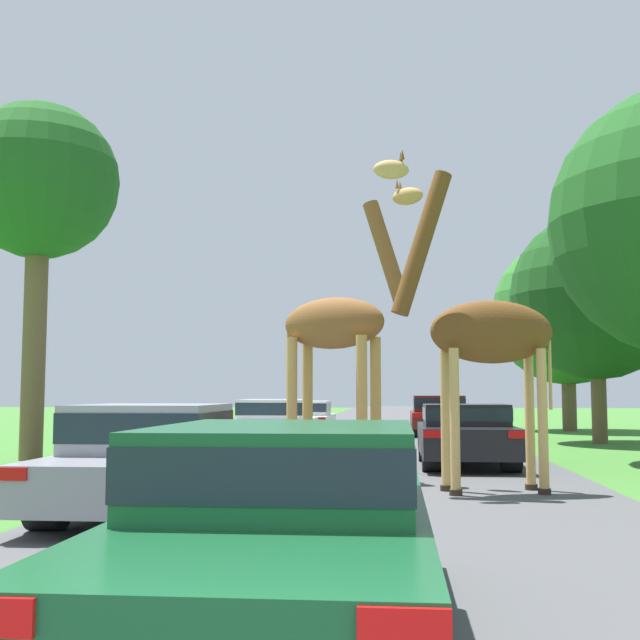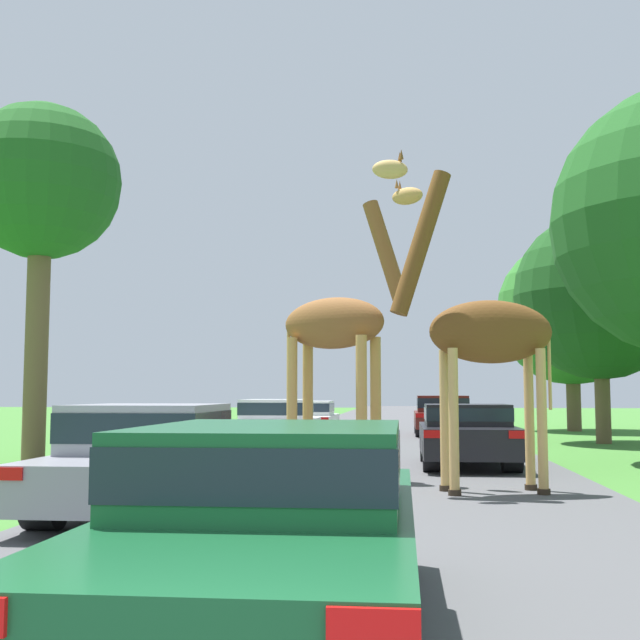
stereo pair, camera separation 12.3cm
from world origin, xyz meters
TOP-DOWN VIEW (x-y plane):
  - road at (0.00, 30.00)m, footprint 7.64×120.00m
  - giraffe_near_road at (-0.54, 12.86)m, footprint 2.67×1.48m
  - giraffe_companion at (1.79, 11.25)m, footprint 2.84×1.00m
  - car_lead_maroon at (-0.22, 3.73)m, footprint 1.71×4.65m
  - car_queue_right at (-2.72, 19.67)m, footprint 1.88×4.35m
  - car_queue_left at (1.97, 27.80)m, footprint 1.96×4.09m
  - car_far_ahead at (-2.64, 8.70)m, footprint 1.89×4.29m
  - car_verge_right at (-2.57, 25.19)m, footprint 1.78×4.17m
  - car_rear_follower at (1.88, 15.63)m, footprint 1.87×3.97m
  - tree_left_edge at (6.53, 23.59)m, footprint 5.13×5.13m
  - tree_centre_back at (-7.73, 16.22)m, footprint 3.63×3.63m
  - tree_far_right at (7.30, 31.46)m, footprint 5.86×5.86m

SIDE VIEW (x-z plane):
  - road at x=0.00m, z-range 0.00..0.00m
  - car_verge_right at x=-2.57m, z-range 0.05..1.29m
  - car_rear_follower at x=1.88m, z-range 0.05..1.32m
  - car_lead_maroon at x=-0.22m, z-range 0.06..1.37m
  - car_queue_right at x=-2.72m, z-range 0.05..1.39m
  - car_far_ahead at x=-2.64m, z-range 0.04..1.41m
  - car_queue_left at x=1.97m, z-range 0.05..1.46m
  - giraffe_companion at x=1.79m, z-range -0.16..5.13m
  - giraffe_near_road at x=-0.54m, z-range -0.05..5.14m
  - tree_left_edge at x=6.53m, z-range 0.94..7.96m
  - tree_far_right at x=7.30m, z-range 0.89..8.57m
  - tree_centre_back at x=-7.73m, z-range 2.19..10.42m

